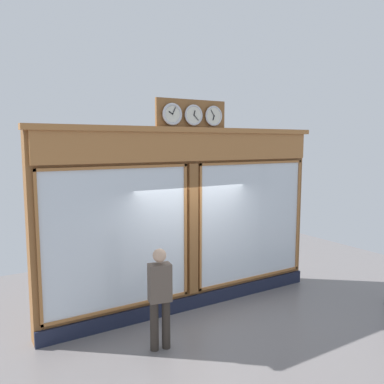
% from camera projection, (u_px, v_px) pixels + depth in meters
% --- Properties ---
extents(ground_plane, '(14.00, 14.00, 0.00)m').
position_uv_depth(ground_plane, '(293.00, 376.00, 5.74)').
color(ground_plane, slate).
extents(shop_facade, '(6.22, 0.42, 4.19)m').
position_uv_depth(shop_facade, '(189.00, 218.00, 7.99)').
color(shop_facade, brown).
rests_on(shop_facade, ground_plane).
extents(pedestrian, '(0.40, 0.28, 1.69)m').
position_uv_depth(pedestrian, '(160.00, 294.00, 6.40)').
color(pedestrian, '#312A24').
rests_on(pedestrian, ground_plane).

